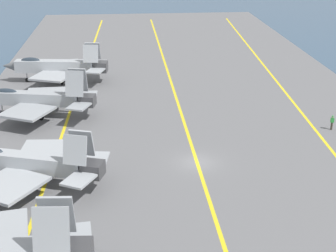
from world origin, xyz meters
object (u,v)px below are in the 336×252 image
parked_jet_third (37,99)px  parked_jet_fourth (57,66)px  crew_green_vest (332,122)px  parked_jet_second (28,163)px

parked_jet_third → parked_jet_fourth: 14.95m
parked_jet_third → crew_green_vest: 35.86m
parked_jet_fourth → crew_green_vest: size_ratio=9.07×
parked_jet_third → crew_green_vest: parked_jet_third is taller
parked_jet_third → parked_jet_fourth: (14.93, -0.76, 0.04)m
parked_jet_second → parked_jet_fourth: bearing=1.8°
parked_jet_second → crew_green_vest: (10.64, -33.31, -1.27)m
parked_jet_fourth → parked_jet_second: bearing=-178.2°
parked_jet_third → crew_green_vest: bearing=-101.8°
crew_green_vest → parked_jet_second: bearing=107.7°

